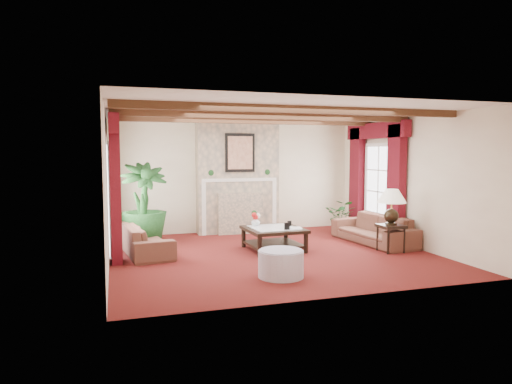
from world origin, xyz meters
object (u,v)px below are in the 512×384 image
object	(u,v)px
potted_palm	(144,222)
sofa_left	(145,234)
sofa_right	(374,225)
ottoman	(281,264)
side_table	(391,238)
coffee_table	(274,239)

from	to	relation	value
potted_palm	sofa_left	bearing A→B (deg)	-91.14
sofa_right	ottoman	distance (m)	3.45
sofa_right	potted_palm	xyz separation A→B (m)	(-4.76, 1.27, 0.08)
sofa_left	ottoman	bearing A→B (deg)	-148.42
sofa_right	ottoman	xyz separation A→B (m)	(-2.85, -1.93, -0.20)
sofa_left	side_table	world-z (taller)	sofa_left
sofa_left	sofa_right	bearing A→B (deg)	-102.77
sofa_right	side_table	world-z (taller)	sofa_right
potted_palm	ottoman	distance (m)	3.74
sofa_left	side_table	size ratio (longest dim) A/B	3.64
sofa_right	coffee_table	xyz separation A→B (m)	(-2.29, -0.02, -0.18)
sofa_left	ottoman	xyz separation A→B (m)	(1.92, -2.37, -0.16)
coffee_table	ottoman	xyz separation A→B (m)	(-0.56, -1.91, -0.01)
sofa_right	side_table	distance (m)	0.87
sofa_left	coffee_table	bearing A→B (deg)	-107.98
sofa_left	coffee_table	size ratio (longest dim) A/B	1.79
sofa_left	potted_palm	world-z (taller)	potted_palm
coffee_table	ottoman	world-z (taller)	coffee_table
sofa_left	sofa_right	size ratio (longest dim) A/B	0.92
coffee_table	ottoman	size ratio (longest dim) A/B	1.53
ottoman	sofa_right	bearing A→B (deg)	34.10
sofa_right	coffee_table	bearing A→B (deg)	-95.48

